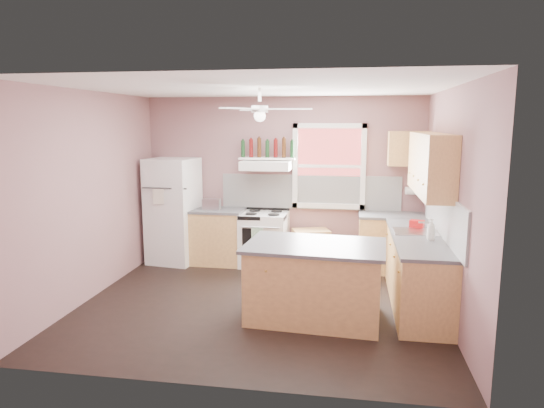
% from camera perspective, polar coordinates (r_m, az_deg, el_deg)
% --- Properties ---
extents(floor, '(4.50, 4.50, 0.00)m').
position_cam_1_polar(floor, '(6.33, -1.36, -11.66)').
color(floor, black).
rests_on(floor, ground).
extents(ceiling, '(4.50, 4.50, 0.00)m').
position_cam_1_polar(ceiling, '(5.91, -1.46, 13.52)').
color(ceiling, white).
rests_on(ceiling, ground).
extents(wall_back, '(4.50, 0.05, 2.70)m').
position_cam_1_polar(wall_back, '(7.96, 1.29, 2.78)').
color(wall_back, '#845C5D').
rests_on(wall_back, ground).
extents(wall_right, '(0.05, 4.00, 2.70)m').
position_cam_1_polar(wall_right, '(5.99, 20.50, -0.09)').
color(wall_right, '#845C5D').
rests_on(wall_right, ground).
extents(wall_left, '(0.05, 4.00, 2.70)m').
position_cam_1_polar(wall_left, '(6.77, -20.69, 0.95)').
color(wall_left, '#845C5D').
rests_on(wall_left, ground).
extents(backsplash_back, '(2.90, 0.03, 0.55)m').
position_cam_1_polar(backsplash_back, '(7.89, 4.48, 1.42)').
color(backsplash_back, white).
rests_on(backsplash_back, wall_back).
extents(backsplash_right, '(0.03, 2.60, 0.55)m').
position_cam_1_polar(backsplash_right, '(6.31, 19.53, -1.19)').
color(backsplash_right, white).
rests_on(backsplash_right, wall_right).
extents(window_view, '(1.00, 0.02, 1.20)m').
position_cam_1_polar(window_view, '(7.82, 6.72, 4.44)').
color(window_view, maroon).
rests_on(window_view, wall_back).
extents(window_frame, '(1.16, 0.07, 1.36)m').
position_cam_1_polar(window_frame, '(7.79, 6.71, 4.42)').
color(window_frame, white).
rests_on(window_frame, wall_back).
extents(refrigerator, '(0.82, 0.80, 1.72)m').
position_cam_1_polar(refrigerator, '(8.11, -11.51, -0.79)').
color(refrigerator, white).
rests_on(refrigerator, floor).
extents(base_cabinet_left, '(0.90, 0.60, 0.86)m').
position_cam_1_polar(base_cabinet_left, '(8.02, -6.60, -3.90)').
color(base_cabinet_left, '#AB7E47').
rests_on(base_cabinet_left, floor).
extents(counter_left, '(0.92, 0.62, 0.04)m').
position_cam_1_polar(counter_left, '(7.93, -6.66, -0.74)').
color(counter_left, '#4A4A4C').
rests_on(counter_left, base_cabinet_left).
extents(toaster, '(0.29, 0.17, 0.18)m').
position_cam_1_polar(toaster, '(7.87, -7.13, -0.01)').
color(toaster, silver).
rests_on(toaster, counter_left).
extents(stove, '(0.75, 0.66, 0.86)m').
position_cam_1_polar(stove, '(7.83, -0.92, -4.17)').
color(stove, white).
rests_on(stove, floor).
extents(range_hood, '(0.78, 0.50, 0.14)m').
position_cam_1_polar(range_hood, '(7.69, -0.69, 4.57)').
color(range_hood, white).
rests_on(range_hood, wall_back).
extents(bottle_shelf, '(0.90, 0.26, 0.03)m').
position_cam_1_polar(bottle_shelf, '(7.80, -0.54, 5.38)').
color(bottle_shelf, white).
rests_on(bottle_shelf, range_hood).
extents(cart, '(0.66, 0.54, 0.56)m').
position_cam_1_polar(cart, '(7.84, 4.60, -5.31)').
color(cart, '#AB7E47').
rests_on(cart, floor).
extents(base_cabinet_corner, '(1.00, 0.60, 0.86)m').
position_cam_1_polar(base_cabinet_corner, '(7.76, 13.87, -4.60)').
color(base_cabinet_corner, '#AB7E47').
rests_on(base_cabinet_corner, floor).
extents(base_cabinet_right, '(0.60, 2.20, 0.86)m').
position_cam_1_polar(base_cabinet_right, '(6.44, 16.64, -7.66)').
color(base_cabinet_right, '#AB7E47').
rests_on(base_cabinet_right, floor).
extents(counter_corner, '(1.02, 0.62, 0.04)m').
position_cam_1_polar(counter_corner, '(7.66, 14.01, -1.33)').
color(counter_corner, '#4A4A4C').
rests_on(counter_corner, base_cabinet_corner).
extents(counter_right, '(0.62, 2.22, 0.04)m').
position_cam_1_polar(counter_right, '(6.32, 16.74, -3.76)').
color(counter_right, '#4A4A4C').
rests_on(counter_right, base_cabinet_right).
extents(sink, '(0.55, 0.45, 0.03)m').
position_cam_1_polar(sink, '(6.51, 16.52, -3.23)').
color(sink, silver).
rests_on(sink, counter_right).
extents(faucet, '(0.03, 0.03, 0.14)m').
position_cam_1_polar(faucet, '(6.52, 17.95, -2.61)').
color(faucet, silver).
rests_on(faucet, sink).
extents(upper_cabinet_right, '(0.33, 1.80, 0.76)m').
position_cam_1_polar(upper_cabinet_right, '(6.40, 18.15, 4.50)').
color(upper_cabinet_right, '#AB7E47').
rests_on(upper_cabinet_right, wall_right).
extents(upper_cabinet_corner, '(0.60, 0.33, 0.52)m').
position_cam_1_polar(upper_cabinet_corner, '(7.69, 15.73, 6.30)').
color(upper_cabinet_corner, '#AB7E47').
rests_on(upper_cabinet_corner, wall_back).
extents(paper_towel, '(0.26, 0.12, 0.12)m').
position_cam_1_polar(paper_towel, '(7.79, 16.37, 1.51)').
color(paper_towel, white).
rests_on(paper_towel, wall_back).
extents(island, '(1.58, 1.06, 0.86)m').
position_cam_1_polar(island, '(5.79, 5.06, -9.22)').
color(island, '#AB7E47').
rests_on(island, floor).
extents(island_top, '(1.67, 1.15, 0.04)m').
position_cam_1_polar(island_top, '(5.67, 5.13, -4.91)').
color(island_top, '#4A4A4C').
rests_on(island_top, island).
extents(ceiling_fan_hub, '(0.20, 0.20, 0.08)m').
position_cam_1_polar(ceiling_fan_hub, '(5.90, -1.45, 11.10)').
color(ceiling_fan_hub, white).
rests_on(ceiling_fan_hub, ceiling).
extents(soap_bottle, '(0.13, 0.13, 0.26)m').
position_cam_1_polar(soap_bottle, '(6.10, 18.24, -2.86)').
color(soap_bottle, silver).
rests_on(soap_bottle, counter_right).
extents(red_caddy, '(0.21, 0.18, 0.10)m').
position_cam_1_polar(red_caddy, '(6.77, 16.68, -2.27)').
color(red_caddy, '#B70F10').
rests_on(red_caddy, counter_right).
extents(wine_bottles, '(0.86, 0.06, 0.31)m').
position_cam_1_polar(wine_bottles, '(7.79, -0.54, 6.55)').
color(wine_bottles, '#143819').
rests_on(wine_bottles, bottle_shelf).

